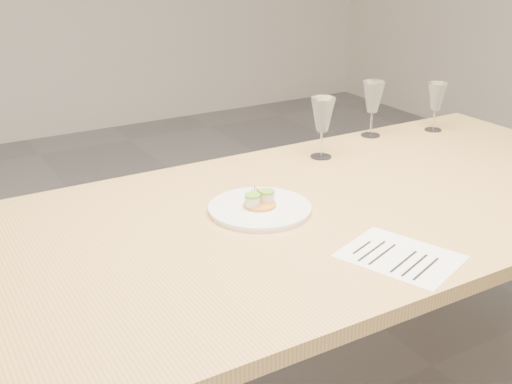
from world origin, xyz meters
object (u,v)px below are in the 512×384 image
dining_table (280,239)px  dinner_plate (260,207)px  wine_glass_1 (323,116)px  wine_glass_2 (373,98)px  wine_glass_3 (436,97)px  recipe_sheet (400,257)px

dining_table → dinner_plate: size_ratio=8.52×
wine_glass_1 → wine_glass_2: bearing=18.8°
wine_glass_1 → dining_table: bearing=-138.4°
dining_table → wine_glass_3: wine_glass_3 is taller
dining_table → wine_glass_3: (0.93, 0.37, 0.20)m
recipe_sheet → wine_glass_3: (0.81, 0.71, 0.13)m
dining_table → wine_glass_1: size_ratio=11.72×
dinner_plate → recipe_sheet: size_ratio=0.90×
dinner_plate → wine_glass_3: wine_glass_3 is taller
dinner_plate → wine_glass_1: bearing=34.4°
dining_table → dinner_plate: (-0.03, 0.06, 0.08)m
recipe_sheet → wine_glass_1: size_ratio=1.53×
dinner_plate → recipe_sheet: 0.42m
dining_table → wine_glass_2: 0.83m
wine_glass_3 → wine_glass_1: bearing=-176.4°
dining_table → dinner_plate: dinner_plate is taller
recipe_sheet → wine_glass_1: bearing=48.5°
recipe_sheet → wine_glass_3: wine_glass_3 is taller
dining_table → wine_glass_1: 0.55m
wine_glass_2 → dining_table: bearing=-147.2°
dining_table → wine_glass_1: bearing=41.6°
dining_table → wine_glass_3: size_ratio=13.11×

